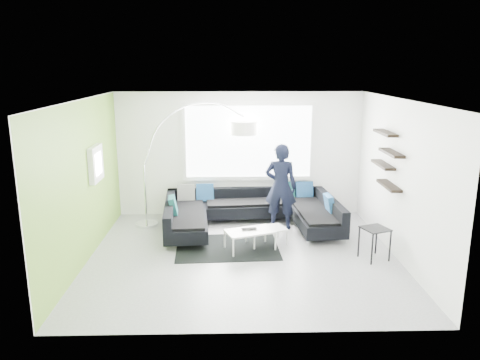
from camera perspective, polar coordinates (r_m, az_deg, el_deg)
name	(u,v)px	position (r m, az deg, el deg)	size (l,w,h in m)	color
ground	(243,256)	(8.57, 0.35, -9.26)	(5.50, 5.50, 0.00)	slate
room_shell	(245,156)	(8.24, 0.59, 2.97)	(5.54, 5.04, 2.82)	white
sectional_sofa	(251,214)	(9.80, 1.35, -4.16)	(3.69, 2.45, 0.76)	black
rug	(227,247)	(8.95, -1.55, -8.19)	(1.92, 1.39, 0.01)	black
coffee_table	(258,237)	(8.94, 2.27, -6.99)	(1.14, 0.66, 0.37)	white
arc_lamp	(144,166)	(9.98, -11.65, 1.69)	(2.45, 0.79, 2.62)	silver
side_table	(374,244)	(8.68, 16.05, -7.46)	(0.42, 0.42, 0.58)	black
person	(281,187)	(9.76, 4.98, -0.80)	(0.74, 0.56, 1.81)	black
laptop	(250,230)	(8.74, 1.18, -6.08)	(0.32, 0.23, 0.02)	black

